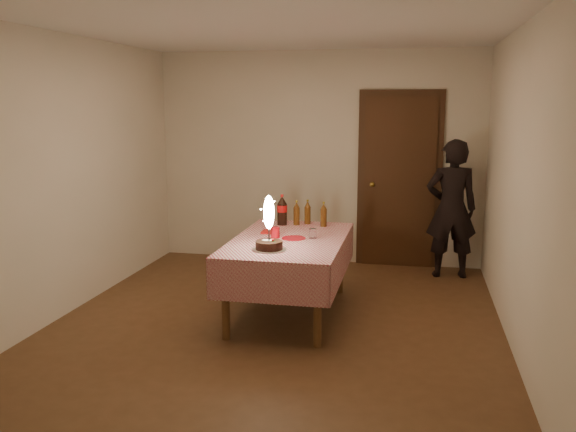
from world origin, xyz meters
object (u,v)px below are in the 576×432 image
(dining_table, at_px, (289,249))
(red_cup, at_px, (275,232))
(red_plate, at_px, (294,238))
(amber_bottle_mid, at_px, (308,213))
(amber_bottle_right, at_px, (324,215))
(photographer, at_px, (451,209))
(birthday_cake, at_px, (269,234))
(cola_bottle, at_px, (282,210))
(clear_cup, at_px, (313,233))
(amber_bottle_left, at_px, (297,214))

(dining_table, xyz_separation_m, red_cup, (-0.13, 0.01, 0.15))
(red_plate, relative_size, amber_bottle_mid, 0.86)
(amber_bottle_right, distance_m, photographer, 1.65)
(birthday_cake, xyz_separation_m, red_cup, (-0.06, 0.48, -0.09))
(cola_bottle, xyz_separation_m, amber_bottle_mid, (0.25, 0.10, -0.03))
(dining_table, height_order, red_plate, red_plate)
(birthday_cake, bearing_deg, red_cup, 96.70)
(red_plate, xyz_separation_m, amber_bottle_mid, (0.00, 0.72, 0.11))
(amber_bottle_mid, distance_m, photographer, 1.74)
(birthday_cake, distance_m, photographer, 2.64)
(dining_table, relative_size, clear_cup, 19.11)
(red_cup, distance_m, amber_bottle_mid, 0.74)
(birthday_cake, relative_size, photographer, 0.30)
(red_plate, bearing_deg, amber_bottle_right, 73.35)
(dining_table, distance_m, amber_bottle_left, 0.69)
(dining_table, distance_m, amber_bottle_right, 0.70)
(amber_bottle_mid, bearing_deg, red_plate, -90.10)
(dining_table, bearing_deg, amber_bottle_mid, 86.44)
(clear_cup, xyz_separation_m, amber_bottle_mid, (-0.17, 0.66, 0.07))
(red_cup, xyz_separation_m, amber_bottle_mid, (0.18, 0.71, 0.07))
(amber_bottle_right, relative_size, amber_bottle_mid, 1.00)
(amber_bottle_right, bearing_deg, birthday_cake, -105.67)
(dining_table, height_order, amber_bottle_right, amber_bottle_right)
(amber_bottle_left, bearing_deg, cola_bottle, -169.05)
(amber_bottle_mid, bearing_deg, amber_bottle_left, -143.83)
(clear_cup, distance_m, photographer, 2.04)
(red_cup, bearing_deg, birthday_cake, -83.30)
(red_cup, bearing_deg, photographer, 43.88)
(cola_bottle, height_order, amber_bottle_mid, cola_bottle)
(amber_bottle_mid, bearing_deg, birthday_cake, -95.89)
(red_cup, xyz_separation_m, amber_bottle_right, (0.36, 0.62, 0.07))
(red_plate, height_order, amber_bottle_left, amber_bottle_left)
(dining_table, xyz_separation_m, birthday_cake, (-0.08, -0.47, 0.24))
(dining_table, bearing_deg, red_plate, 7.82)
(amber_bottle_left, bearing_deg, red_cup, -96.86)
(amber_bottle_left, xyz_separation_m, amber_bottle_right, (0.29, -0.02, 0.00))
(clear_cup, bearing_deg, red_cup, -170.85)
(cola_bottle, bearing_deg, amber_bottle_left, 10.95)
(red_cup, height_order, clear_cup, red_cup)
(photographer, bearing_deg, cola_bottle, -150.19)
(amber_bottle_left, bearing_deg, photographer, 31.29)
(photographer, bearing_deg, amber_bottle_right, -142.83)
(red_plate, height_order, amber_bottle_right, amber_bottle_right)
(dining_table, xyz_separation_m, amber_bottle_mid, (0.05, 0.72, 0.22))
(dining_table, height_order, photographer, photographer)
(dining_table, distance_m, red_plate, 0.11)
(dining_table, relative_size, amber_bottle_left, 6.75)
(red_plate, height_order, cola_bottle, cola_bottle)
(clear_cup, xyz_separation_m, amber_bottle_left, (-0.27, 0.58, 0.07))
(red_cup, distance_m, photographer, 2.32)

